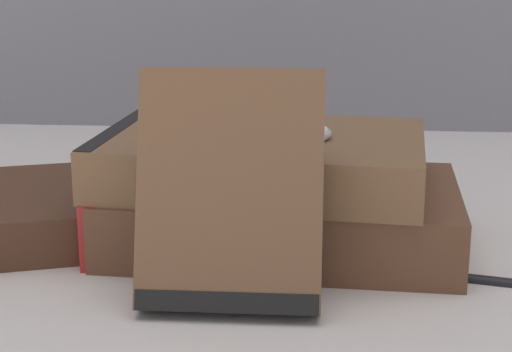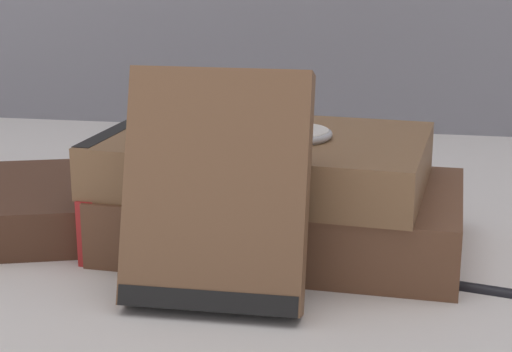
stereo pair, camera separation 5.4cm
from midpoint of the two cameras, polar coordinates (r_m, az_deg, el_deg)
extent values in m
plane|color=silver|center=(0.61, 4.50, -4.68)|extent=(3.00, 3.00, 0.00)
cube|color=brown|center=(0.60, 4.10, -2.61)|extent=(0.25, 0.16, 0.04)
cube|color=#B22323|center=(0.63, -6.24, -1.85)|extent=(0.02, 0.14, 0.05)
cube|color=brown|center=(0.59, 3.18, 1.14)|extent=(0.23, 0.17, 0.04)
cube|color=black|center=(0.62, -6.19, 1.78)|extent=(0.03, 0.14, 0.04)
cube|color=brown|center=(0.50, 0.50, -0.94)|extent=(0.11, 0.06, 0.14)
cube|color=black|center=(0.50, 0.11, -8.28)|extent=(0.10, 0.02, 0.02)
cylinder|color=silver|center=(0.58, 5.36, 2.79)|extent=(0.04, 0.04, 0.01)
torus|color=#B2B2B7|center=(0.58, 5.36, 2.79)|extent=(0.05, 0.05, 0.01)
sphere|color=#B2B2B7|center=(0.60, 5.55, 3.31)|extent=(0.01, 0.01, 0.01)
camera|label=1|loc=(0.03, -87.31, 0.76)|focal=60.00mm
camera|label=2|loc=(0.03, 92.69, -0.76)|focal=60.00mm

